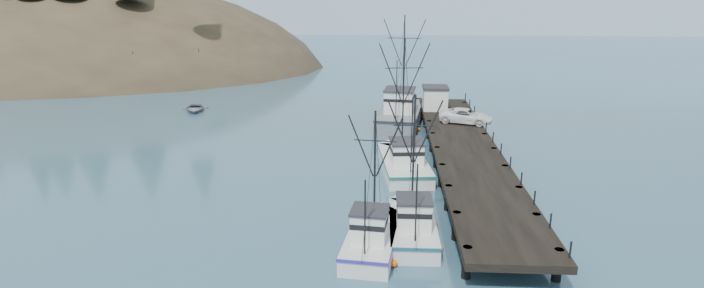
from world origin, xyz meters
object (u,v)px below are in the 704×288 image
at_px(trawler_near, 412,224).
at_px(trawler_mid, 372,237).
at_px(pier_shed, 435,98).
at_px(work_vessel, 401,112).
at_px(motorboat, 195,111).
at_px(pickup_truck, 466,116).
at_px(pier, 465,151).
at_px(trawler_far, 403,161).

bearing_deg(trawler_near, trawler_mid, -142.22).
distance_m(trawler_near, pier_shed, 30.78).
relative_size(work_vessel, motorboat, 3.25).
relative_size(work_vessel, pickup_truck, 2.82).
distance_m(pier, motorboat, 39.49).
relative_size(pier_shed, motorboat, 0.65).
height_order(trawler_mid, motorboat, trawler_mid).
distance_m(trawler_far, work_vessel, 18.06).
xyz_separation_m(pier_shed, pickup_truck, (2.81, -6.60, -0.63)).
height_order(pier, pickup_truck, pickup_truck).
xyz_separation_m(pier, motorboat, (-33.01, 21.60, -1.69)).
height_order(trawler_far, pickup_truck, trawler_far).
height_order(trawler_near, pickup_truck, trawler_near).
xyz_separation_m(pier, work_vessel, (-5.47, 17.21, -0.46)).
bearing_deg(trawler_near, motorboat, 127.26).
bearing_deg(trawler_mid, pickup_truck, 69.84).
bearing_deg(trawler_far, motorboat, 140.59).
bearing_deg(trawler_mid, pier, 63.77).
xyz_separation_m(trawler_far, pickup_truck, (7.02, 10.10, 1.97)).
bearing_deg(trawler_far, trawler_mid, -98.94).
bearing_deg(pier_shed, motorboat, 169.68).
relative_size(trawler_far, pier_shed, 3.84).
distance_m(trawler_near, work_vessel, 31.75).
bearing_deg(work_vessel, pier_shed, -18.78).
bearing_deg(pier_shed, trawler_mid, -101.63).
bearing_deg(pickup_truck, work_vessel, 58.76).
height_order(trawler_near, work_vessel, work_vessel).
distance_m(work_vessel, motorboat, 27.92).
distance_m(trawler_far, motorboat, 35.36).
bearing_deg(motorboat, pier_shed, -25.49).
xyz_separation_m(trawler_mid, work_vessel, (2.72, 33.82, 0.41)).
bearing_deg(work_vessel, pickup_truck, -49.54).
bearing_deg(pier_shed, pier, -84.60).
distance_m(trawler_mid, work_vessel, 33.93).
bearing_deg(trawler_mid, motorboat, 123.02).
xyz_separation_m(trawler_near, trawler_far, (-0.19, 13.70, 0.00)).
bearing_deg(pickup_truck, trawler_near, -177.71).
bearing_deg(trawler_near, trawler_far, 90.78).
relative_size(pier, pickup_truck, 7.76).
relative_size(trawler_far, pickup_truck, 2.17).
bearing_deg(trawler_near, work_vessel, 89.91).
bearing_deg(motorboat, work_vessel, -24.23).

